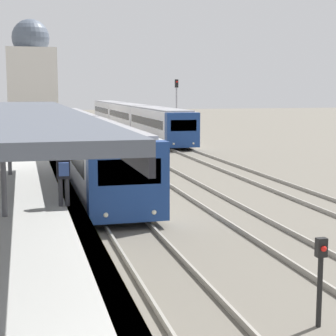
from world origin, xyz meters
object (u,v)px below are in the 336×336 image
object	(u,v)px
signal_post_near	(320,272)
signal_mast_far	(176,102)
train_near	(81,139)
train_far	(130,116)
person_on_platform	(64,174)

from	to	relation	value
signal_post_near	signal_mast_far	bearing A→B (deg)	78.51
train_near	train_far	world-z (taller)	train_near
person_on_platform	train_near	world-z (taller)	train_near
train_far	signal_mast_far	distance (m)	12.13
train_far	signal_post_near	world-z (taller)	train_far
person_on_platform	train_far	xyz separation A→B (m)	(10.06, 42.16, -0.26)
person_on_platform	train_near	bearing A→B (deg)	82.26
person_on_platform	signal_post_near	xyz separation A→B (m)	(4.13, -8.09, -0.81)
train_near	signal_mast_far	distance (m)	18.33
train_near	train_far	bearing A→B (deg)	73.55
train_far	signal_mast_far	xyz separation A→B (m)	(1.86, -11.86, 1.70)
signal_mast_far	person_on_platform	bearing A→B (deg)	-111.49
signal_post_near	signal_mast_far	distance (m)	39.23
train_near	person_on_platform	bearing A→B (deg)	-97.74
person_on_platform	train_far	bearing A→B (deg)	76.57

